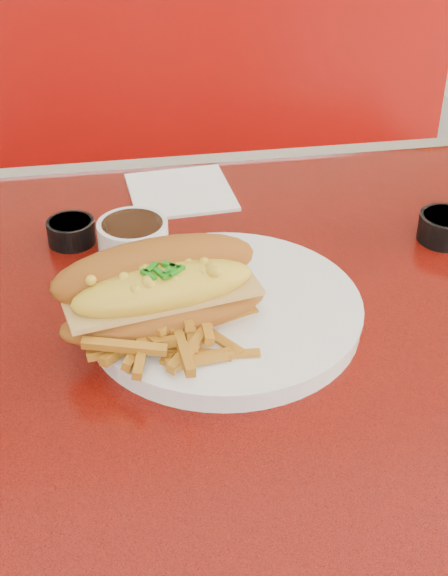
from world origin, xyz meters
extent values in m
cube|color=red|center=(0.00, 0.00, 0.75)|extent=(1.20, 0.80, 0.04)
cube|color=silver|center=(0.00, 0.40, 0.75)|extent=(1.22, 0.03, 0.04)
cylinder|color=silver|center=(0.00, 0.00, 0.37)|extent=(0.09, 0.09, 0.72)
cube|color=#980E0A|center=(0.00, 0.78, 0.23)|extent=(1.20, 0.50, 0.45)
cube|color=#980E0A|center=(0.00, 1.00, 0.68)|extent=(1.20, 0.08, 0.45)
cylinder|color=white|center=(-0.05, 0.02, 0.78)|extent=(0.30, 0.30, 0.02)
cylinder|color=white|center=(-0.05, 0.02, 0.79)|extent=(0.31, 0.31, 0.00)
ellipsoid|color=#9F5719|center=(-0.11, -0.01, 0.81)|extent=(0.21, 0.11, 0.04)
cube|color=tan|center=(-0.11, -0.01, 0.83)|extent=(0.19, 0.09, 0.01)
ellipsoid|color=yellow|center=(-0.11, -0.01, 0.84)|extent=(0.18, 0.09, 0.04)
ellipsoid|color=#9F5719|center=(-0.12, 0.02, 0.84)|extent=(0.22, 0.11, 0.08)
cube|color=silver|center=(-0.09, -0.03, 0.79)|extent=(0.07, 0.11, 0.00)
cube|color=silver|center=(-0.13, 0.03, 0.79)|extent=(0.03, 0.03, 0.00)
cylinder|color=white|center=(-0.13, 0.16, 0.79)|extent=(0.10, 0.10, 0.04)
cylinder|color=black|center=(-0.13, 0.16, 0.81)|extent=(0.08, 0.08, 0.01)
cylinder|color=black|center=(-0.20, 0.20, 0.78)|extent=(0.06, 0.06, 0.03)
cylinder|color=#E98054|center=(-0.20, 0.20, 0.80)|extent=(0.05, 0.05, 0.01)
cylinder|color=black|center=(0.24, 0.14, 0.79)|extent=(0.08, 0.08, 0.03)
cylinder|color=#E98054|center=(0.24, 0.14, 0.80)|extent=(0.07, 0.07, 0.01)
cube|color=white|center=(-0.06, 0.31, 0.77)|extent=(0.14, 0.14, 0.00)
camera|label=1|loc=(-0.16, -0.64, 1.26)|focal=50.00mm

